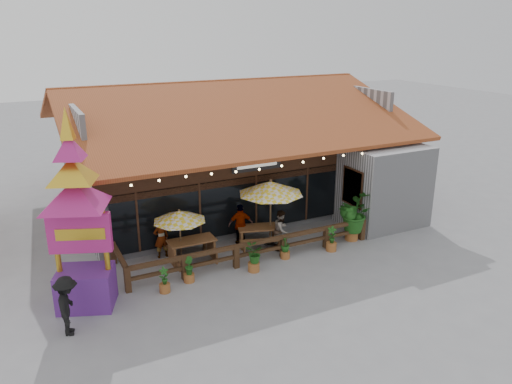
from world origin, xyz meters
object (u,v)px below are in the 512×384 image
umbrella_left (179,216)px  picnic_table_left (192,246)px  umbrella_right (271,188)px  pedestrian (67,306)px  picnic_table_right (259,233)px  tropical_plant (353,214)px  thai_sign_tower (75,199)px

umbrella_left → picnic_table_left: (0.41, -0.06, -1.29)m
umbrella_right → pedestrian: (-8.17, -2.92, -1.54)m
umbrella_left → picnic_table_right: 3.57m
umbrella_left → tropical_plant: umbrella_left is taller
tropical_plant → picnic_table_right: bearing=162.0°
picnic_table_right → umbrella_right: bearing=-14.5°
picnic_table_right → picnic_table_left: bearing=-178.5°
picnic_table_left → thai_sign_tower: bearing=-158.6°
thai_sign_tower → tropical_plant: thai_sign_tower is taller
picnic_table_left → picnic_table_right: size_ratio=0.86×
umbrella_right → picnic_table_left: bearing=179.3°
umbrella_right → picnic_table_left: 3.85m
tropical_plant → pedestrian: size_ratio=1.12×
umbrella_left → pedestrian: size_ratio=1.20×
picnic_table_left → thai_sign_tower: 5.37m
picnic_table_right → tropical_plant: bearing=-18.0°
umbrella_left → tropical_plant: (7.06, -1.21, -0.70)m
umbrella_left → pedestrian: 5.42m
picnic_table_right → umbrella_left: bearing=-179.8°
umbrella_left → thai_sign_tower: (-3.70, -1.67, 1.77)m
umbrella_right → thai_sign_tower: size_ratio=0.41×
umbrella_right → picnic_table_right: 1.94m
picnic_table_left → picnic_table_right: bearing=1.5°
thai_sign_tower → tropical_plant: size_ratio=3.37×
umbrella_left → umbrella_right: (3.78, -0.11, 0.58)m
tropical_plant → umbrella_left: bearing=170.3°
picnic_table_left → thai_sign_tower: thai_sign_tower is taller
umbrella_left → picnic_table_left: 1.35m
umbrella_left → umbrella_right: size_ratio=0.78×
thai_sign_tower → pedestrian: 3.12m
umbrella_left → pedestrian: umbrella_left is taller
umbrella_left → pedestrian: bearing=-145.5°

